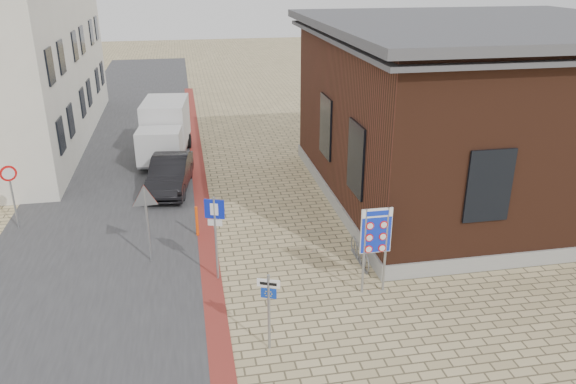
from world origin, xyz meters
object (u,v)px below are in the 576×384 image
object	(u,v)px
border_sign	(376,233)
essen_sign	(269,302)
sedan	(170,174)
parking_sign	(215,224)
box_truck	(165,130)
bollard	(197,221)

from	to	relation	value
border_sign	essen_sign	bearing A→B (deg)	-148.77
border_sign	essen_sign	xyz separation A→B (m)	(-3.30, -2.00, -0.53)
essen_sign	sedan	bearing A→B (deg)	124.47
sedan	essen_sign	distance (m)	11.32
sedan	parking_sign	distance (m)	7.76
box_truck	essen_sign	xyz separation A→B (m)	(2.63, -15.47, -0.02)
parking_sign	bollard	distance (m)	3.29
box_truck	parking_sign	xyz separation A→B (m)	(1.63, -11.97, 0.46)
parking_sign	bollard	world-z (taller)	parking_sign
essen_sign	bollard	xyz separation A→B (m)	(-1.48, 6.50, -0.78)
border_sign	bollard	world-z (taller)	border_sign
parking_sign	bollard	xyz separation A→B (m)	(-0.48, 3.00, -1.27)
border_sign	sedan	bearing A→B (deg)	122.22
essen_sign	parking_sign	size ratio (longest dim) A/B	0.77
bollard	parking_sign	bearing A→B (deg)	-80.86
box_truck	bollard	bearing A→B (deg)	-76.52
border_sign	parking_sign	world-z (taller)	parking_sign
sedan	border_sign	bearing A→B (deg)	-50.01
essen_sign	bollard	distance (m)	6.71
sedan	bollard	distance (m)	4.64
border_sign	bollard	distance (m)	6.70
border_sign	box_truck	bearing A→B (deg)	113.78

